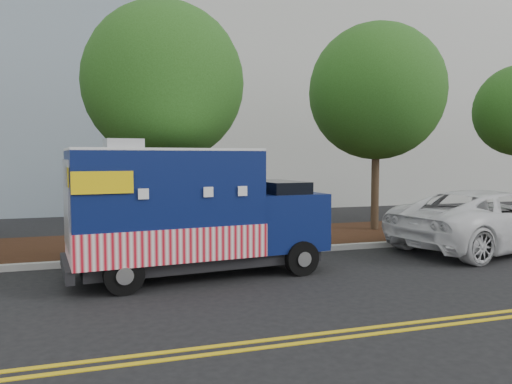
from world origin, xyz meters
name	(u,v)px	position (x,y,z in m)	size (l,w,h in m)	color
ground	(163,274)	(0.00, 0.00, 0.00)	(120.00, 120.00, 0.00)	black
curb	(155,259)	(0.00, 1.40, 0.07)	(120.00, 0.18, 0.15)	#9E9E99
mulch_strip	(147,245)	(0.00, 3.50, 0.07)	(120.00, 4.00, 0.15)	black
centerline_near	(206,347)	(0.00, -4.45, 0.01)	(120.00, 0.10, 0.01)	gold
centerline_far	(210,354)	(0.00, -4.70, 0.01)	(120.00, 0.10, 0.01)	gold
tree_b	(164,83)	(0.44, 2.73, 4.56)	(4.29, 4.29, 6.71)	#38281C
tree_c	(377,92)	(7.58, 3.73, 4.73)	(4.49, 4.49, 6.99)	#38281C
food_truck	(186,215)	(0.48, -0.33, 1.33)	(5.76, 2.63, 2.94)	black
white_car	(492,220)	(9.09, 0.14, 0.84)	(2.77, 6.01, 1.67)	white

